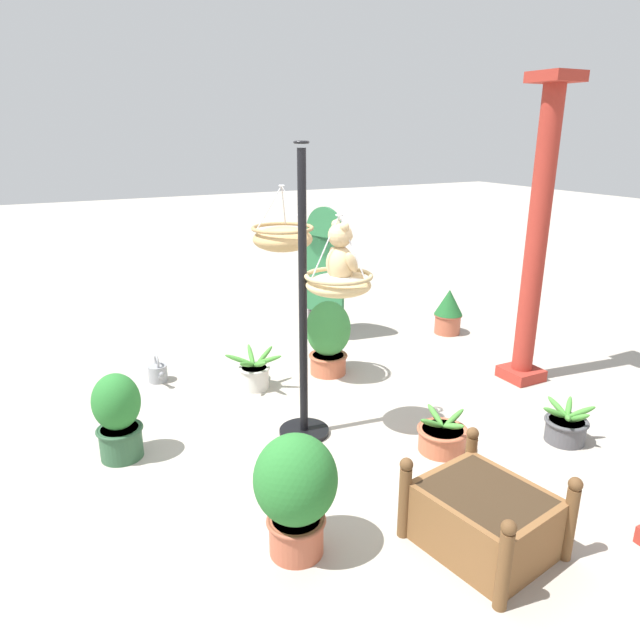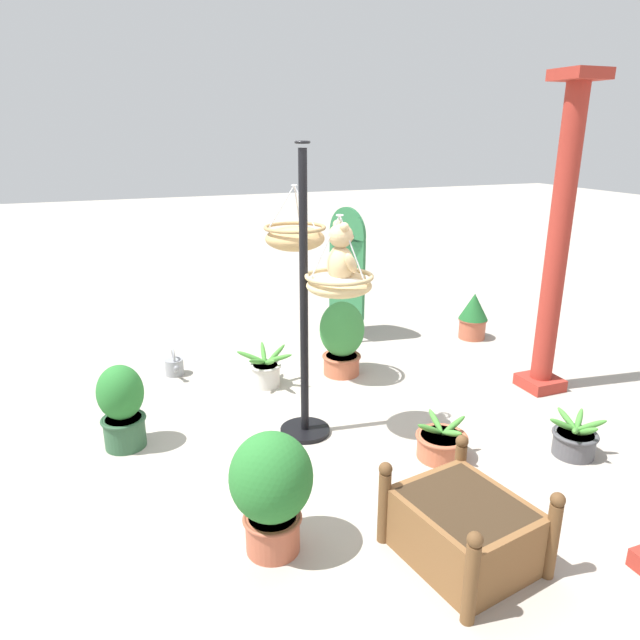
# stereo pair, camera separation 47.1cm
# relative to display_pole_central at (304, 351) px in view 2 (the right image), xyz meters

# --- Properties ---
(ground_plane) EXTENTS (40.00, 40.00, 0.00)m
(ground_plane) POSITION_rel_display_pole_central_xyz_m (0.10, -0.01, -0.78)
(ground_plane) COLOR #A8A093
(display_pole_central) EXTENTS (0.44, 0.44, 2.49)m
(display_pole_central) POSITION_rel_display_pole_central_xyz_m (0.00, 0.00, 0.00)
(display_pole_central) COLOR black
(display_pole_central) RESTS_ON ground
(hanging_basket_with_teddy) EXTENTS (0.56, 0.56, 0.66)m
(hanging_basket_with_teddy) POSITION_rel_display_pole_central_xyz_m (0.15, 0.25, 0.60)
(hanging_basket_with_teddy) COLOR tan
(teddy_bear) EXTENTS (0.35, 0.30, 0.50)m
(teddy_bear) POSITION_rel_display_pole_central_xyz_m (0.15, 0.27, 0.82)
(teddy_bear) COLOR tan
(hanging_basket_left_high) EXTENTS (0.61, 0.61, 0.64)m
(hanging_basket_left_high) POSITION_rel_display_pole_central_xyz_m (-1.03, 0.28, 0.79)
(hanging_basket_left_high) COLOR tan
(greenhouse_pillar_left) EXTENTS (0.40, 0.40, 3.08)m
(greenhouse_pillar_left) POSITION_rel_display_pole_central_xyz_m (0.01, 2.60, 0.71)
(greenhouse_pillar_left) COLOR #9E2D23
(greenhouse_pillar_left) RESTS_ON ground
(wooden_planter_box) EXTENTS (0.96, 0.87, 0.58)m
(wooden_planter_box) POSITION_rel_display_pole_central_xyz_m (1.84, 0.38, -0.55)
(wooden_planter_box) COLOR brown
(wooden_planter_box) RESTS_ON ground
(potted_plant_fern_front) EXTENTS (0.47, 0.46, 0.35)m
(potted_plant_fern_front) POSITION_rel_display_pole_central_xyz_m (0.79, 0.90, -0.65)
(potted_plant_fern_front) COLOR #BC6042
(potted_plant_fern_front) RESTS_ON ground
(potted_plant_flowering_red) EXTENTS (0.37, 0.37, 0.60)m
(potted_plant_flowering_red) POSITION_rel_display_pole_central_xyz_m (-1.53, 2.85, -0.47)
(potted_plant_flowering_red) COLOR #AD563D
(potted_plant_flowering_red) RESTS_ON ground
(potted_plant_tall_leafy) EXTENTS (0.56, 0.56, 0.42)m
(potted_plant_tall_leafy) POSITION_rel_display_pole_central_xyz_m (-1.08, -0.04, -0.61)
(potted_plant_tall_leafy) COLOR beige
(potted_plant_tall_leafy) RESTS_ON ground
(potted_plant_bushy_green) EXTENTS (0.49, 0.49, 0.82)m
(potted_plant_bushy_green) POSITION_rel_display_pole_central_xyz_m (-1.09, 0.82, -0.35)
(potted_plant_bushy_green) COLOR #BC6042
(potted_plant_bushy_green) RESTS_ON ground
(potted_plant_small_succulent) EXTENTS (0.45, 0.45, 0.36)m
(potted_plant_small_succulent) POSITION_rel_display_pole_central_xyz_m (1.15, 1.94, -0.64)
(potted_plant_small_succulent) COLOR #4C4C51
(potted_plant_small_succulent) RESTS_ON ground
(potted_plant_conical_shrub) EXTENTS (0.52, 0.52, 0.82)m
(potted_plant_conical_shrub) POSITION_rel_display_pole_central_xyz_m (1.34, -0.70, -0.32)
(potted_plant_conical_shrub) COLOR #AD563D
(potted_plant_conical_shrub) RESTS_ON ground
(potted_plant_trailing_ivy) EXTENTS (0.38, 0.38, 0.74)m
(potted_plant_trailing_ivy) POSITION_rel_display_pole_central_xyz_m (-0.34, -1.50, -0.40)
(potted_plant_trailing_ivy) COLOR #2D5638
(potted_plant_trailing_ivy) RESTS_ON ground
(display_sign_board) EXTENTS (0.64, 0.22, 1.67)m
(display_sign_board) POSITION_rel_display_pole_central_xyz_m (-2.20, 1.36, 0.21)
(display_sign_board) COLOR #286B3D
(display_sign_board) RESTS_ON ground
(watering_can) EXTENTS (0.35, 0.20, 0.30)m
(watering_can) POSITION_rel_display_pole_central_xyz_m (-1.72, -0.90, -0.68)
(watering_can) COLOR gray
(watering_can) RESTS_ON ground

